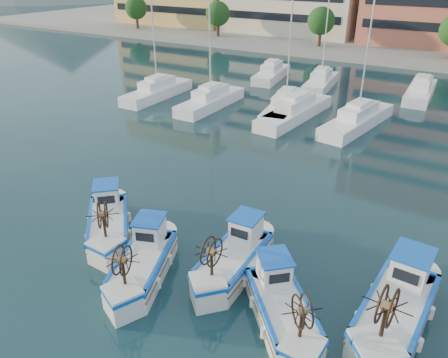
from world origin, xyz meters
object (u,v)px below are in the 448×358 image
fishing_boat_a (108,220)px  fishing_boat_e (397,306)px  fishing_boat_b (143,261)px  fishing_boat_d (281,304)px  fishing_boat_c (235,256)px

fishing_boat_a → fishing_boat_e: 13.45m
fishing_boat_b → fishing_boat_d: 6.15m
fishing_boat_a → fishing_boat_c: 6.78m
fishing_boat_c → fishing_boat_d: (2.96, -1.64, -0.02)m
fishing_boat_b → fishing_boat_e: 10.19m
fishing_boat_e → fishing_boat_d: bearing=-148.0°
fishing_boat_a → fishing_boat_b: (3.58, -1.53, -0.01)m
fishing_boat_d → fishing_boat_e: bearing=-13.7°
fishing_boat_b → fishing_boat_d: size_ratio=1.08×
fishing_boat_b → fishing_boat_e: fishing_boat_e is taller
fishing_boat_c → fishing_boat_d: bearing=-31.5°
fishing_boat_c → fishing_boat_e: (6.66, 0.42, 0.10)m
fishing_boat_b → fishing_boat_c: (3.15, 2.32, 0.00)m
fishing_boat_b → fishing_boat_e: (9.82, 2.74, 0.10)m
fishing_boat_c → fishing_boat_e: bearing=1.0°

